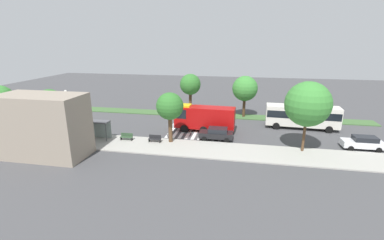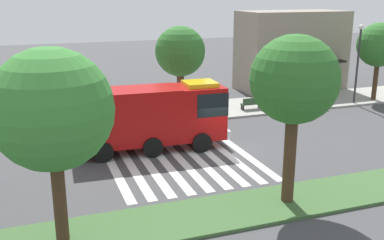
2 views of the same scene
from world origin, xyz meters
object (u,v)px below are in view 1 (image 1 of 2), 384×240
Objects in this scene: bus_stop_shelter at (97,125)px; median_tree_far_west at (245,89)px; parked_car_west at (363,143)px; sidewalk_tree_west at (170,107)px; bench_near_shelter at (127,137)px; transit_bus at (302,115)px; bench_west_of_shelter at (155,139)px; sidewalk_tree_east at (50,102)px; median_tree_west at (190,85)px; fire_truck at (203,117)px; parked_car_mid at (216,134)px; street_lamp at (68,108)px; sidewalk_tree_far_west at (308,104)px.

bus_stop_shelter is 23.92m from median_tree_far_west.
sidewalk_tree_west reaches higher than parked_car_west.
bench_near_shelter is 0.23× the size of median_tree_far_west.
transit_bus is 21.81m from bench_west_of_shelter.
sidewalk_tree_east is at bearing -161.99° from transit_bus.
median_tree_far_west is 0.98× the size of median_tree_west.
bus_stop_shelter is at bearing 0.04° from bench_near_shelter.
bus_stop_shelter is 0.55× the size of sidewalk_tree_west.
bus_stop_shelter is (13.10, 5.85, -0.19)m from fire_truck.
parked_car_mid is 1.27× the size of bus_stop_shelter.
transit_bus is 1.63× the size of sidewalk_tree_west.
bench_near_shelter is 11.64m from sidewalk_tree_east.
transit_bus reaches higher than parked_car_west.
median_tree_west is at bearing -123.83° from bus_stop_shelter.
bench_near_shelter is (9.10, 5.85, -1.48)m from fire_truck.
median_tree_far_west is at bearing -151.69° from sidewalk_tree_east.
parked_car_mid is 22.79m from sidewalk_tree_east.
median_tree_west reaches higher than transit_bus.
transit_bus is at bearing -164.85° from sidewalk_tree_east.
street_lamp reaches higher than parked_car_mid.
bench_near_shelter is 0.23× the size of median_tree_west.
parked_car_west is 0.73× the size of sidewalk_tree_west.
median_tree_far_west is (-23.53, -13.50, 1.15)m from street_lamp.
bus_stop_shelter is at bearing 175.94° from sidewalk_tree_east.
street_lamp is 27.15m from median_tree_far_west.
bus_stop_shelter is 2.19× the size of bench_near_shelter.
bus_stop_shelter is at bearing 3.43° from parked_car_west.
bench_west_of_shelter is at bearing 52.53° from median_tree_far_west.
parked_car_mid is 20.39m from street_lamp.
sidewalk_tree_far_west is (-10.35, 2.20, 4.92)m from parked_car_mid.
bus_stop_shelter is 7.95m from bench_west_of_shelter.
parked_car_mid is at bearing -146.35° from transit_bus.
sidewalk_tree_east reaches higher than bench_near_shelter.
sidewalk_tree_far_west is at bearing 180.00° from sidewalk_tree_east.
sidewalk_tree_east reaches higher than bench_west_of_shelter.
sidewalk_tree_west is at bearing 90.61° from median_tree_west.
fire_truck is 1.44× the size of street_lamp.
fire_truck is at bearing -121.68° from sidewalk_tree_west.
parked_car_west reaches higher than parked_car_mid.
bench_west_of_shelter is (25.21, 2.69, -0.26)m from parked_car_west.
bus_stop_shelter is 2.19× the size of bench_west_of_shelter.
parked_car_west is at bearing -47.98° from transit_bus.
sidewalk_tree_far_west is (-25.80, -0.49, 3.87)m from bus_stop_shelter.
bus_stop_shelter is 26.09m from sidewalk_tree_far_west.
bus_stop_shelter is 10.21m from sidewalk_tree_west.
median_tree_far_west is (-25.80, -13.90, 0.33)m from sidewalk_tree_east.
median_tree_far_west is (-11.03, -14.39, 4.32)m from bench_west_of_shelter.
transit_bus reaches higher than bench_near_shelter.
bench_near_shelter is 9.26m from street_lamp.
parked_car_west is 9.03m from sidewalk_tree_far_west.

